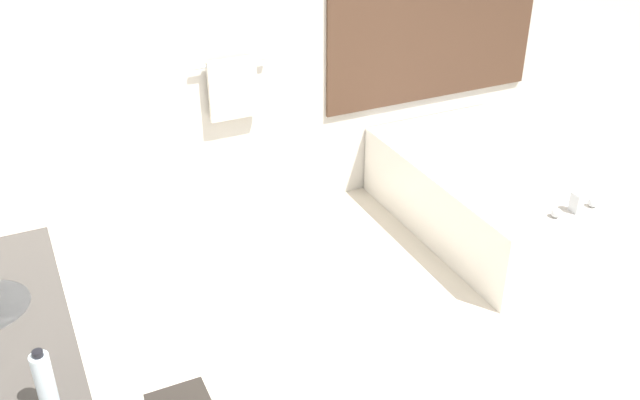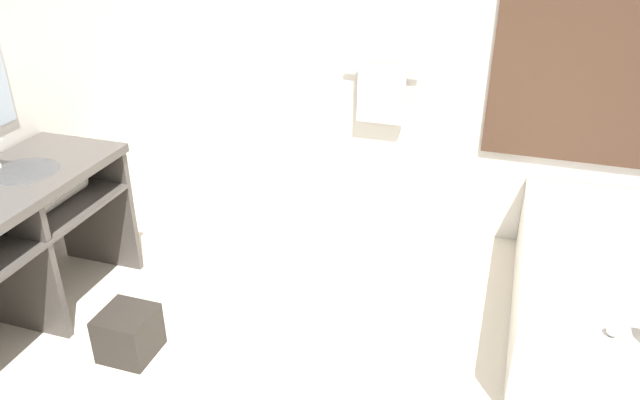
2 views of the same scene
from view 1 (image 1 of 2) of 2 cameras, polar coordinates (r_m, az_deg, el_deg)
The scene contains 4 objects.
wall_back_with_blinds at distance 4.70m, azimuth -3.52°, elevation 13.94°, with size 7.40×0.13×2.70m.
vanity_counter at distance 3.10m, azimuth -24.21°, elevation -13.26°, with size 0.61×1.47×0.87m.
bathtub at distance 4.98m, azimuth 13.59°, elevation 0.74°, with size 1.06×1.67×0.62m.
water_bottle_1 at distance 2.51m, azimuth -21.15°, elevation -13.41°, with size 0.06×0.06×0.24m.
Camera 1 is at (-1.63, -1.97, 2.62)m, focal length 40.00 mm.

